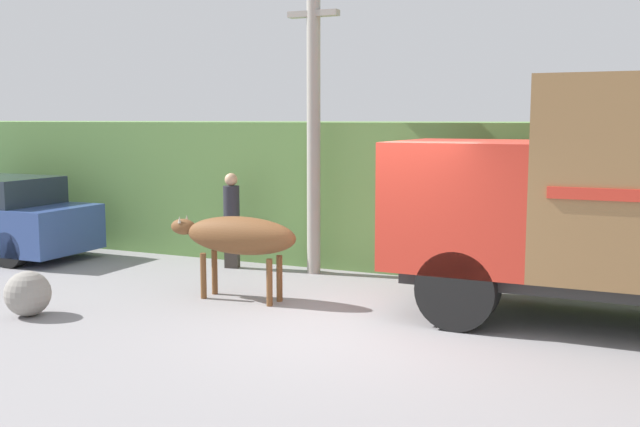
# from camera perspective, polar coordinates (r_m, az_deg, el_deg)

# --- Properties ---
(ground_plane) EXTENTS (60.00, 60.00, 0.00)m
(ground_plane) POSITION_cam_1_polar(r_m,az_deg,el_deg) (9.69, 3.19, -8.88)
(ground_plane) COLOR gray
(hillside_embankment) EXTENTS (32.00, 5.96, 2.62)m
(hillside_embankment) POSITION_cam_1_polar(r_m,az_deg,el_deg) (15.51, 11.84, 1.98)
(hillside_embankment) COLOR #608C47
(hillside_embankment) RESTS_ON ground_plane
(brown_cow) EXTENTS (2.13, 0.57, 1.26)m
(brown_cow) POSITION_cam_1_polar(r_m,az_deg,el_deg) (11.14, -6.26, -1.76)
(brown_cow) COLOR brown
(brown_cow) RESTS_ON ground_plane
(pedestrian_on_hill) EXTENTS (0.35, 0.35, 1.72)m
(pedestrian_on_hill) POSITION_cam_1_polar(r_m,az_deg,el_deg) (13.57, -6.75, -0.10)
(pedestrian_on_hill) COLOR #38332D
(pedestrian_on_hill) RESTS_ON ground_plane
(utility_pole) EXTENTS (0.90, 0.23, 5.05)m
(utility_pole) POSITION_cam_1_polar(r_m,az_deg,el_deg) (12.90, -0.49, 6.99)
(utility_pole) COLOR #9E998E
(utility_pole) RESTS_ON ground_plane
(roadside_rock) EXTENTS (0.62, 0.62, 0.62)m
(roadside_rock) POSITION_cam_1_polar(r_m,az_deg,el_deg) (11.04, -21.38, -5.70)
(roadside_rock) COLOR gray
(roadside_rock) RESTS_ON ground_plane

